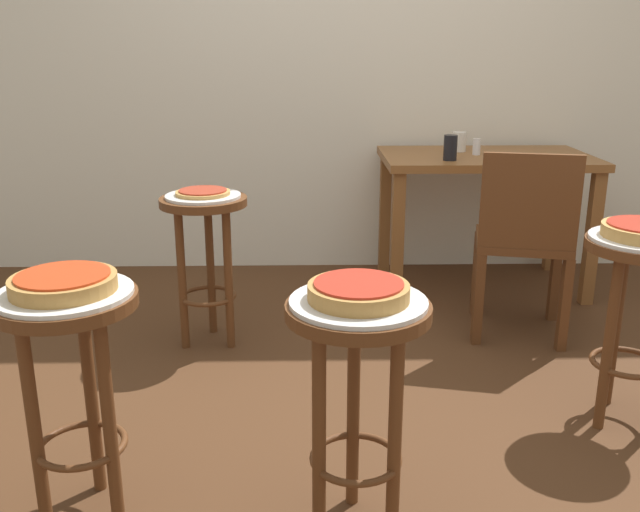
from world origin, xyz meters
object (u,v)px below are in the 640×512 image
at_px(stool_middle, 72,357).
at_px(pizza_rear, 203,192).
at_px(dining_table, 485,176).
at_px(serving_plate_foreground, 358,302).
at_px(stool_foreground, 357,368).
at_px(stool_leftside, 637,290).
at_px(wooden_chair, 524,237).
at_px(condiment_shaker, 477,147).
at_px(stool_rear, 205,237).
at_px(serving_plate_middle, 65,293).
at_px(serving_plate_rear, 203,196).
at_px(cup_near_edge, 450,148).
at_px(cup_far_edge, 459,142).
at_px(pizza_middle, 63,283).
at_px(pizza_foreground, 359,291).

bearing_deg(stool_middle, pizza_rear, 80.84).
height_order(pizza_rear, dining_table, dining_table).
bearing_deg(serving_plate_foreground, stool_foreground, -90.00).
height_order(stool_leftside, wooden_chair, wooden_chair).
relative_size(stool_leftside, condiment_shaker, 7.93).
distance_m(stool_rear, wooden_chair, 1.38).
bearing_deg(pizza_rear, serving_plate_middle, -99.16).
distance_m(serving_plate_rear, dining_table, 1.55).
bearing_deg(cup_near_edge, stool_middle, -127.72).
bearing_deg(dining_table, stool_leftside, -83.21).
distance_m(stool_rear, cup_far_edge, 1.53).
relative_size(stool_rear, cup_far_edge, 6.38).
bearing_deg(serving_plate_foreground, wooden_chair, 57.53).
distance_m(pizza_middle, cup_near_edge, 2.18).
distance_m(serving_plate_foreground, condiment_shaker, 2.12).
height_order(serving_plate_middle, cup_near_edge, cup_near_edge).
height_order(stool_middle, wooden_chair, wooden_chair).
height_order(pizza_middle, cup_near_edge, cup_near_edge).
xyz_separation_m(serving_plate_rear, cup_near_edge, (1.14, 0.54, 0.12)).
relative_size(stool_foreground, wooden_chair, 0.77).
xyz_separation_m(pizza_foreground, pizza_middle, (-0.75, 0.08, -0.00)).
distance_m(stool_foreground, stool_leftside, 1.13).
distance_m(cup_near_edge, condiment_shaker, 0.24).
bearing_deg(pizza_middle, condiment_shaker, 51.56).
bearing_deg(dining_table, stool_middle, -129.32).
bearing_deg(stool_foreground, stool_rear, 113.96).
height_order(stool_foreground, cup_far_edge, cup_far_edge).
bearing_deg(pizza_foreground, dining_table, 67.78).
xyz_separation_m(stool_leftside, condiment_shaker, (-0.23, 1.41, 0.28)).
distance_m(pizza_middle, wooden_chair, 2.00).
bearing_deg(dining_table, stool_foreground, -112.22).
relative_size(stool_middle, pizza_middle, 2.44).
xyz_separation_m(stool_foreground, serving_plate_foreground, (0.00, 0.00, 0.18)).
distance_m(stool_middle, pizza_rear, 1.21).
height_order(pizza_middle, wooden_chair, wooden_chair).
distance_m(pizza_foreground, dining_table, 2.15).
bearing_deg(serving_plate_foreground, stool_rear, 113.96).
distance_m(pizza_middle, serving_plate_rear, 1.20).
relative_size(serving_plate_middle, cup_far_edge, 3.38).
xyz_separation_m(serving_plate_foreground, cup_far_edge, (0.69, 2.10, 0.11)).
bearing_deg(stool_leftside, stool_rear, 155.63).
height_order(stool_foreground, cup_near_edge, cup_near_edge).
height_order(stool_rear, dining_table, dining_table).
xyz_separation_m(stool_foreground, stool_leftside, (0.98, 0.56, 0.00)).
bearing_deg(dining_table, wooden_chair, -89.25).
distance_m(pizza_rear, cup_far_edge, 1.51).
height_order(pizza_middle, serving_plate_rear, pizza_middle).
bearing_deg(stool_foreground, stool_middle, 173.97).
distance_m(serving_plate_foreground, pizza_foreground, 0.03).
bearing_deg(cup_near_edge, serving_plate_foreground, -107.92).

